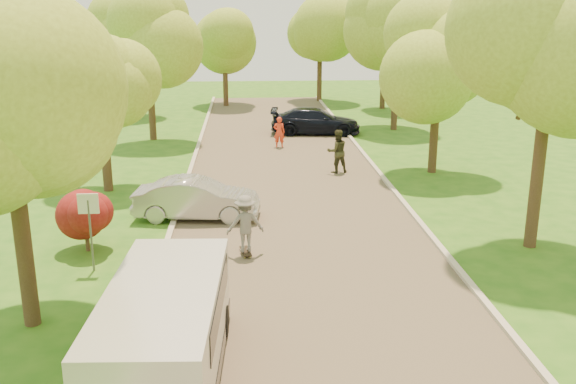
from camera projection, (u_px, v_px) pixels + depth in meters
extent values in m
plane|color=#265E16|center=(324.00, 336.00, 13.95)|extent=(100.00, 100.00, 0.00)
cube|color=#4C4438|center=(295.00, 219.00, 21.61)|extent=(8.00, 60.00, 0.01)
cube|color=#B2AD9E|center=(174.00, 220.00, 21.34)|extent=(0.18, 60.00, 0.12)
cube|color=#B2AD9E|center=(414.00, 215.00, 21.86)|extent=(0.18, 60.00, 0.12)
cylinder|color=#59595E|center=(91.00, 236.00, 17.13)|extent=(0.06, 0.06, 2.00)
cube|color=white|center=(88.00, 204.00, 16.88)|extent=(0.55, 0.04, 0.55)
cylinder|color=#382619|center=(87.00, 240.00, 18.72)|extent=(0.12, 0.12, 0.70)
sphere|color=#590F0F|center=(85.00, 215.00, 18.51)|extent=(1.70, 1.70, 1.70)
cylinder|color=#382619|center=(24.00, 249.00, 13.99)|extent=(0.36, 0.36, 3.60)
sphere|color=olive|center=(6.00, 104.00, 13.10)|extent=(4.60, 4.60, 4.60)
sphere|color=olive|center=(37.00, 70.00, 12.96)|extent=(3.45, 3.45, 3.45)
cylinder|color=#382619|center=(106.00, 151.00, 24.56)|extent=(0.36, 0.36, 3.15)
sphere|color=olive|center=(99.00, 76.00, 23.77)|extent=(4.20, 4.20, 4.20)
sphere|color=olive|center=(115.00, 59.00, 23.64)|extent=(3.15, 3.15, 3.15)
cylinder|color=#382619|center=(151.00, 104.00, 34.08)|extent=(0.36, 0.36, 3.83)
sphere|color=olive|center=(148.00, 39.00, 33.15)|extent=(4.80, 4.80, 4.80)
sphere|color=olive|center=(161.00, 25.00, 32.99)|extent=(3.60, 3.60, 3.60)
cylinder|color=#382619|center=(536.00, 185.00, 18.64)|extent=(0.36, 0.36, 3.83)
sphere|color=olive|center=(550.00, 66.00, 17.70)|extent=(5.00, 5.00, 5.00)
cylinder|color=#382619|center=(434.00, 134.00, 27.31)|extent=(0.36, 0.36, 3.38)
sphere|color=olive|center=(439.00, 62.00, 26.47)|extent=(4.40, 4.40, 4.40)
sphere|color=olive|center=(456.00, 46.00, 26.33)|extent=(3.30, 3.30, 3.30)
cylinder|color=#382619|center=(395.00, 95.00, 36.84)|extent=(0.36, 0.36, 4.05)
sphere|color=olive|center=(398.00, 31.00, 35.84)|extent=(5.20, 5.20, 5.20)
sphere|color=olive|center=(413.00, 16.00, 35.67)|extent=(3.90, 3.90, 3.90)
cylinder|color=#382619|center=(131.00, 88.00, 41.62)|extent=(0.36, 0.36, 3.60)
sphere|color=olive|center=(128.00, 36.00, 40.70)|extent=(5.00, 5.00, 5.00)
sphere|color=olive|center=(139.00, 24.00, 40.54)|extent=(3.75, 3.75, 3.75)
cylinder|color=#382619|center=(383.00, 81.00, 44.60)|extent=(0.36, 0.36, 3.83)
sphere|color=olive|center=(385.00, 31.00, 43.65)|extent=(5.00, 5.00, 5.00)
sphere|color=olive|center=(397.00, 19.00, 43.49)|extent=(3.75, 3.75, 3.75)
cylinder|color=#382619|center=(225.00, 82.00, 45.87)|extent=(0.36, 0.36, 3.38)
sphere|color=olive|center=(224.00, 37.00, 45.00)|extent=(4.80, 4.80, 4.80)
sphere|color=olive|center=(234.00, 27.00, 44.85)|extent=(3.60, 3.60, 3.60)
cylinder|color=#382619|center=(319.00, 77.00, 48.21)|extent=(0.36, 0.36, 3.60)
sphere|color=olive|center=(320.00, 32.00, 47.29)|extent=(5.00, 5.00, 5.00)
sphere|color=olive|center=(330.00, 21.00, 47.13)|extent=(3.75, 3.75, 3.75)
cube|color=silver|center=(165.00, 331.00, 11.98)|extent=(2.28, 5.22, 1.76)
cube|color=black|center=(167.00, 366.00, 12.18)|extent=(2.31, 5.33, 0.32)
cube|color=black|center=(166.00, 304.00, 12.11)|extent=(2.24, 3.73, 0.59)
cylinder|color=black|center=(138.00, 322.00, 13.80)|extent=(0.29, 0.72, 0.70)
cylinder|color=black|center=(222.00, 322.00, 13.83)|extent=(0.29, 0.72, 0.70)
imported|color=#A7A8AC|center=(197.00, 199.00, 21.51)|extent=(4.31, 1.87, 1.38)
imported|color=black|center=(315.00, 121.00, 35.93)|extent=(5.16, 2.54, 1.44)
cube|color=black|center=(246.00, 251.00, 18.51)|extent=(0.37, 0.88, 0.02)
cylinder|color=#BFCC4C|center=(247.00, 249.00, 18.83)|extent=(0.04, 0.07, 0.07)
cylinder|color=#BFCC4C|center=(241.00, 250.00, 18.79)|extent=(0.04, 0.07, 0.07)
cylinder|color=#BFCC4C|center=(250.00, 257.00, 18.26)|extent=(0.04, 0.07, 0.07)
cylinder|color=#BFCC4C|center=(245.00, 257.00, 18.23)|extent=(0.04, 0.07, 0.07)
imported|color=slate|center=(245.00, 224.00, 18.28)|extent=(1.16, 0.78, 1.66)
imported|color=red|center=(279.00, 132.00, 32.41)|extent=(0.60, 0.42, 1.57)
imported|color=#2E301C|center=(337.00, 151.00, 27.41)|extent=(1.04, 0.89, 1.88)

